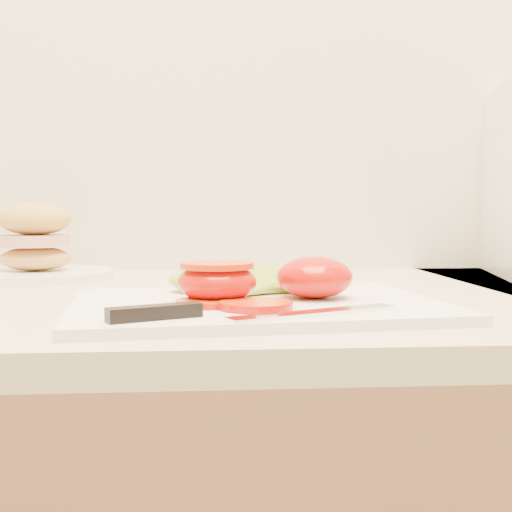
{
  "coord_description": "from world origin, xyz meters",
  "views": [
    {
      "loc": [
        -0.19,
        0.89,
        1.03
      ],
      "look_at": [
        -0.15,
        1.55,
        0.99
      ],
      "focal_mm": 45.0,
      "sensor_mm": 36.0,
      "label": 1
    }
  ],
  "objects": [
    {
      "name": "sandwich_plate",
      "position": [
        -0.45,
        1.87,
        0.97
      ],
      "size": [
        0.23,
        0.23,
        0.11
      ],
      "rotation": [
        0.0,
        0.0,
        -0.34
      ],
      "color": "white",
      "rests_on": "counter"
    },
    {
      "name": "tomato_half_dome",
      "position": [
        -0.08,
        1.55,
        0.96
      ],
      "size": [
        0.08,
        0.08,
        0.04
      ],
      "primitive_type": "ellipsoid",
      "color": "red",
      "rests_on": "cutting_board"
    },
    {
      "name": "tomato_slice_0",
      "position": [
        -0.15,
        1.48,
        0.94
      ],
      "size": [
        0.07,
        0.07,
        0.01
      ],
      "primitive_type": "cylinder",
      "color": "#D63F0C",
      "rests_on": "cutting_board"
    },
    {
      "name": "cutting_board",
      "position": [
        -0.15,
        1.54,
        0.94
      ],
      "size": [
        0.4,
        0.31,
        0.01
      ],
      "primitive_type": "cube",
      "rotation": [
        0.0,
        0.0,
        0.11
      ],
      "color": "white",
      "rests_on": "counter"
    },
    {
      "name": "lettuce_leaf_0",
      "position": [
        -0.17,
        1.61,
        0.95
      ],
      "size": [
        0.14,
        0.1,
        0.03
      ],
      "primitive_type": "ellipsoid",
      "rotation": [
        0.0,
        0.0,
        -0.02
      ],
      "color": "#86B630",
      "rests_on": "cutting_board"
    },
    {
      "name": "knife",
      "position": [
        -0.19,
        1.43,
        0.94
      ],
      "size": [
        0.26,
        0.09,
        0.01
      ],
      "rotation": [
        0.0,
        0.0,
        0.43
      ],
      "color": "silver",
      "rests_on": "cutting_board"
    },
    {
      "name": "tomato_half_cut",
      "position": [
        -0.19,
        1.53,
        0.96
      ],
      "size": [
        0.08,
        0.08,
        0.04
      ],
      "color": "red",
      "rests_on": "cutting_board"
    },
    {
      "name": "lettuce_leaf_1",
      "position": [
        -0.12,
        1.62,
        0.95
      ],
      "size": [
        0.15,
        0.14,
        0.03
      ],
      "primitive_type": "ellipsoid",
      "rotation": [
        0.0,
        0.0,
        0.63
      ],
      "color": "#86B630",
      "rests_on": "cutting_board"
    },
    {
      "name": "tomato_slice_1",
      "position": [
        -0.19,
        1.5,
        0.94
      ],
      "size": [
        0.06,
        0.06,
        0.01
      ],
      "primitive_type": "cylinder",
      "color": "#D63F0C",
      "rests_on": "cutting_board"
    }
  ]
}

